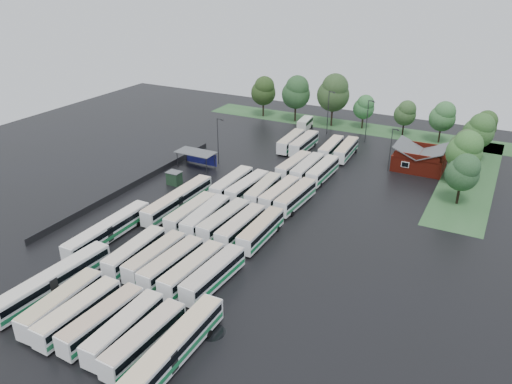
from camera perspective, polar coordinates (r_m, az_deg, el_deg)
The scene contains 60 objects.
ground at distance 80.40m, azimuth -5.28°, elevation -4.51°, with size 160.00×160.00×0.00m, color black.
brick_building at distance 108.78m, azimuth 18.15°, elevation 3.44°, with size 10.07×8.60×5.39m.
wash_shed at distance 104.56m, azimuth -6.77°, elevation 4.34°, with size 8.20×4.20×3.58m.
utility_hut at distance 97.57m, azimuth -9.33°, elevation 1.60°, with size 2.70×2.20×2.62m.
grass_strip_north at distance 134.40m, azimuth 10.67°, elevation 7.40°, with size 80.00×10.00×0.01m, color #2E5B2D.
grass_strip_east at distance 108.53m, azimuth 23.17°, elevation 1.52°, with size 10.00×50.00×0.01m, color #2E5B2D.
west_fence at distance 98.21m, azimuth -13.71°, elevation 0.89°, with size 0.10×50.00×1.20m, color #2D2D30.
bus_r0c0 at distance 65.82m, azimuth -21.32°, elevation -11.80°, with size 3.00×11.98×3.31m.
bus_r0c1 at distance 63.74m, azimuth -19.63°, elevation -12.85°, with size 2.68×11.73×3.25m.
bus_r0c2 at distance 61.84m, azimuth -17.15°, elevation -13.78°, with size 2.98×11.65×3.22m.
bus_r0c3 at distance 59.97m, azimuth -14.79°, elevation -14.83°, with size 2.61×11.60×3.22m.
bus_r0c4 at distance 58.01m, azimuth -12.62°, elevation -16.12°, with size 2.87×11.73×3.24m.
bus_r1c0 at distance 73.41m, azimuth -13.64°, elevation -6.67°, with size 2.82×11.56×3.20m.
bus_r1c1 at distance 71.65m, azimuth -11.43°, elevation -7.29°, with size 2.59×11.43×3.17m.
bus_r1c2 at distance 69.77m, azimuth -9.60°, elevation -8.05°, with size 2.92×11.71×3.24m.
bus_r1c3 at distance 68.00m, azimuth -7.28°, elevation -8.80°, with size 2.96×11.89×3.29m.
bus_r1c4 at distance 66.80m, azimuth -4.87°, elevation -9.35°, with size 3.00×11.94×3.30m.
bus_r2c0 at distance 82.53m, azimuth -7.42°, elevation -2.39°, with size 2.59×11.78×3.27m.
bus_r2c1 at distance 80.99m, azimuth -5.74°, elevation -2.83°, with size 3.09×12.08×3.33m.
bus_r2c2 at distance 79.68m, azimuth -3.66°, elevation -3.25°, with size 2.99×11.95×3.30m.
bus_r2c3 at distance 77.87m, azimuth -1.74°, elevation -3.94°, with size 2.70×11.77×3.26m.
bus_r2c4 at distance 76.79m, azimuth 0.57°, elevation -4.38°, with size 2.61×11.69×3.25m.
bus_r3c0 at distance 92.62m, azimuth -2.77°, elevation 0.96°, with size 2.67×11.99×3.33m.
bus_r3c1 at distance 91.24m, azimuth -0.98°, elevation 0.57°, with size 3.00×11.74×3.24m.
bus_r3c2 at distance 90.10m, azimuth 0.85°, elevation 0.21°, with size 2.93×11.43×3.15m.
bus_r3c3 at distance 88.88m, azimuth 2.71°, elevation -0.18°, with size 2.86×11.41×3.15m.
bus_r3c4 at distance 87.64m, azimuth 4.54°, elevation -0.55°, with size 3.05×11.93×3.29m.
bus_r4c2 at distance 101.25m, azimuth 4.33°, elevation 3.01°, with size 2.98×11.64×3.21m.
bus_r4c3 at distance 100.03m, azimuth 5.91°, elevation 2.71°, with size 2.60×11.93×3.32m.
bus_r4c4 at distance 99.33m, azimuth 7.63°, elevation 2.43°, with size 2.64×11.71×3.25m.
bus_r5c0 at distance 115.35m, azimuth 4.02°, elevation 5.79°, with size 3.01×11.74×3.24m.
bus_r5c1 at distance 114.19m, azimuth 5.51°, elevation 5.55°, with size 2.66×11.86×3.29m.
bus_r5c3 at distance 112.13m, azimuth 8.57°, elevation 4.98°, with size 2.87×11.45×3.16m.
bus_r5c4 at distance 111.59m, azimuth 10.28°, elevation 4.77°, with size 2.98×11.61×3.20m.
artic_bus_west_a at distance 70.41m, azimuth -22.13°, elevation -9.41°, with size 3.32×17.37×3.20m.
artic_bus_west_b at distance 87.39m, azimuth -8.89°, elevation -0.88°, with size 2.53×17.44×3.24m.
artic_bus_west_c at distance 80.14m, azimuth -16.52°, elevation -4.20°, with size 2.55×17.01×3.15m.
artic_bus_east at distance 55.84m, azimuth -9.80°, elevation -17.67°, with size 2.81×17.87×3.31m.
minibus at distance 129.71m, azimuth 5.62°, elevation 7.80°, with size 3.06×6.72×2.84m.
tree_north_0 at distance 139.25m, azimuth 0.88°, elevation 11.51°, with size 6.80×6.80×11.26m.
tree_north_1 at distance 134.72m, azimuth 4.64°, elevation 11.33°, with size 7.55×7.55×12.50m.
tree_north_2 at distance 131.69m, azimuth 8.88°, elevation 11.18°, with size 8.33×8.33×13.80m.
tree_north_3 at distance 131.70m, azimuth 12.27°, elevation 9.49°, with size 5.37×5.37×8.89m.
tree_north_4 at distance 128.71m, azimuth 16.73°, elevation 8.66°, with size 5.37×5.37×8.89m.
tree_north_5 at distance 125.68m, azimuth 20.60°, elevation 8.12°, with size 6.10×6.10×10.10m.
tree_north_6 at distance 124.02m, azimuth 24.66°, elevation 7.01°, with size 5.68×5.68×9.41m.
tree_east_0 at distance 93.58m, azimuth 22.63°, elevation 2.12°, with size 5.79×5.79×9.59m.
tree_east_1 at distance 101.91m, azimuth 22.82°, elevation 4.42°, with size 6.64×6.64×10.99m.
tree_east_2 at distance 108.54m, azimuth 22.70°, elevation 4.99°, with size 5.59×5.59×9.26m.
tree_east_3 at distance 116.23m, azimuth 24.17°, elevation 6.45°, with size 6.46×6.46×10.69m.
tree_east_4 at distance 122.26m, azimuth 23.96°, elevation 6.24°, with size 4.43×4.42×7.32m.
lamp_post_ne at distance 104.64m, azimuth 15.21°, elevation 5.00°, with size 1.41×0.27×9.15m.
lamp_post_nw at distance 104.86m, azimuth -4.33°, elevation 6.18°, with size 1.56×0.30×10.12m.
lamp_post_back_w at distance 125.50m, azimuth 8.31°, elevation 9.31°, with size 1.66×0.32×10.79m.
lamp_post_back_e at distance 120.93m, azimuth 12.64°, elevation 8.22°, with size 1.58×0.31×10.23m.
puddle_0 at distance 70.32m, azimuth -16.87°, elevation -10.32°, with size 3.70×3.70×0.01m, color black.
puddle_1 at distance 62.94m, azimuth -10.49°, elevation -14.23°, with size 3.00×3.00×0.01m, color black.
puddle_2 at distance 85.41m, azimuth -9.59°, elevation -2.91°, with size 7.97×7.97×0.01m, color black.
puddle_3 at distance 76.14m, azimuth -2.70°, elevation -6.23°, with size 3.96×3.96×0.01m, color black.
puddle_4 at distance 60.56m, azimuth -5.07°, elevation -15.66°, with size 3.26×3.26×0.01m, color black.
Camera 1 is at (39.14, -58.28, 39.20)m, focal length 35.00 mm.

